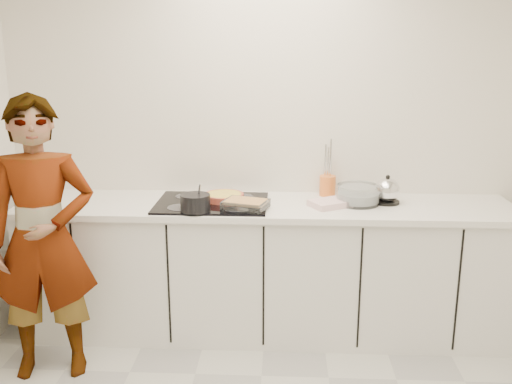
{
  "coord_description": "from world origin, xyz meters",
  "views": [
    {
      "loc": [
        0.12,
        -2.31,
        1.92
      ],
      "look_at": [
        -0.05,
        1.05,
        1.05
      ],
      "focal_mm": 40.0,
      "sensor_mm": 36.0,
      "label": 1
    }
  ],
  "objects_px": {
    "mixing_bowl": "(358,195)",
    "cook": "(43,240)",
    "saucepan": "(195,203)",
    "hob": "(212,203)",
    "kettle": "(387,191)",
    "utensil_crock": "(328,186)",
    "baking_dish": "(246,204)",
    "tart_dish": "(224,196)"
  },
  "relations": [
    {
      "from": "mixing_bowl",
      "to": "cook",
      "type": "relative_size",
      "value": 0.21
    },
    {
      "from": "saucepan",
      "to": "cook",
      "type": "relative_size",
      "value": 0.13
    },
    {
      "from": "saucepan",
      "to": "mixing_bowl",
      "type": "relative_size",
      "value": 0.6
    },
    {
      "from": "saucepan",
      "to": "mixing_bowl",
      "type": "height_order",
      "value": "saucepan"
    },
    {
      "from": "hob",
      "to": "cook",
      "type": "relative_size",
      "value": 0.43
    },
    {
      "from": "mixing_bowl",
      "to": "kettle",
      "type": "height_order",
      "value": "kettle"
    },
    {
      "from": "utensil_crock",
      "to": "cook",
      "type": "relative_size",
      "value": 0.08
    },
    {
      "from": "hob",
      "to": "saucepan",
      "type": "bearing_deg",
      "value": -110.52
    },
    {
      "from": "hob",
      "to": "mixing_bowl",
      "type": "relative_size",
      "value": 2.02
    },
    {
      "from": "baking_dish",
      "to": "hob",
      "type": "bearing_deg",
      "value": 150.15
    },
    {
      "from": "hob",
      "to": "kettle",
      "type": "xyz_separation_m",
      "value": [
        1.15,
        0.08,
        0.07
      ]
    },
    {
      "from": "hob",
      "to": "utensil_crock",
      "type": "height_order",
      "value": "utensil_crock"
    },
    {
      "from": "kettle",
      "to": "cook",
      "type": "height_order",
      "value": "cook"
    },
    {
      "from": "hob",
      "to": "cook",
      "type": "xyz_separation_m",
      "value": [
        -0.91,
        -0.53,
        -0.08
      ]
    },
    {
      "from": "saucepan",
      "to": "cook",
      "type": "xyz_separation_m",
      "value": [
        -0.84,
        -0.33,
        -0.14
      ]
    },
    {
      "from": "tart_dish",
      "to": "saucepan",
      "type": "bearing_deg",
      "value": -120.02
    },
    {
      "from": "tart_dish",
      "to": "baking_dish",
      "type": "height_order",
      "value": "baking_dish"
    },
    {
      "from": "tart_dish",
      "to": "baking_dish",
      "type": "relative_size",
      "value": 0.93
    },
    {
      "from": "tart_dish",
      "to": "cook",
      "type": "height_order",
      "value": "cook"
    },
    {
      "from": "mixing_bowl",
      "to": "saucepan",
      "type": "bearing_deg",
      "value": -166.28
    },
    {
      "from": "cook",
      "to": "hob",
      "type": "bearing_deg",
      "value": 18.67
    },
    {
      "from": "mixing_bowl",
      "to": "utensil_crock",
      "type": "xyz_separation_m",
      "value": [
        -0.18,
        0.21,
        0.01
      ]
    },
    {
      "from": "saucepan",
      "to": "baking_dish",
      "type": "bearing_deg",
      "value": 13.08
    },
    {
      "from": "tart_dish",
      "to": "saucepan",
      "type": "distance_m",
      "value": 0.3
    },
    {
      "from": "utensil_crock",
      "to": "cook",
      "type": "distance_m",
      "value": 1.87
    },
    {
      "from": "hob",
      "to": "mixing_bowl",
      "type": "xyz_separation_m",
      "value": [
        0.95,
        0.05,
        0.05
      ]
    },
    {
      "from": "hob",
      "to": "baking_dish",
      "type": "distance_m",
      "value": 0.27
    },
    {
      "from": "hob",
      "to": "tart_dish",
      "type": "xyz_separation_m",
      "value": [
        0.07,
        0.06,
        0.03
      ]
    },
    {
      "from": "mixing_bowl",
      "to": "utensil_crock",
      "type": "bearing_deg",
      "value": 130.68
    },
    {
      "from": "hob",
      "to": "baking_dish",
      "type": "height_order",
      "value": "baking_dish"
    },
    {
      "from": "utensil_crock",
      "to": "baking_dish",
      "type": "bearing_deg",
      "value": -144.07
    },
    {
      "from": "tart_dish",
      "to": "mixing_bowl",
      "type": "distance_m",
      "value": 0.88
    },
    {
      "from": "baking_dish",
      "to": "cook",
      "type": "relative_size",
      "value": 0.19
    },
    {
      "from": "tart_dish",
      "to": "cook",
      "type": "xyz_separation_m",
      "value": [
        -0.99,
        -0.59,
        -0.11
      ]
    },
    {
      "from": "cook",
      "to": "kettle",
      "type": "bearing_deg",
      "value": 4.91
    },
    {
      "from": "tart_dish",
      "to": "mixing_bowl",
      "type": "relative_size",
      "value": 0.82
    },
    {
      "from": "saucepan",
      "to": "baking_dish",
      "type": "height_order",
      "value": "saucepan"
    },
    {
      "from": "hob",
      "to": "saucepan",
      "type": "height_order",
      "value": "saucepan"
    },
    {
      "from": "tart_dish",
      "to": "mixing_bowl",
      "type": "height_order",
      "value": "mixing_bowl"
    },
    {
      "from": "mixing_bowl",
      "to": "kettle",
      "type": "xyz_separation_m",
      "value": [
        0.19,
        0.03,
        0.02
      ]
    },
    {
      "from": "hob",
      "to": "utensil_crock",
      "type": "distance_m",
      "value": 0.82
    },
    {
      "from": "hob",
      "to": "baking_dish",
      "type": "xyz_separation_m",
      "value": [
        0.23,
        -0.13,
        0.04
      ]
    }
  ]
}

